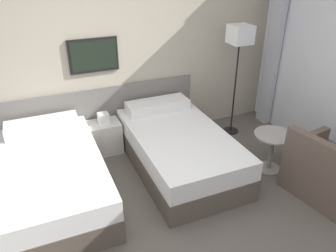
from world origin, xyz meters
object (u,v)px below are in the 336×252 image
floor_lamp (240,41)px  side_table (272,145)px  nightstand (105,136)px  bed_near_door (53,177)px  bed_near_window (178,148)px  armchair (330,173)px

floor_lamp → side_table: 1.49m
nightstand → floor_lamp: size_ratio=0.36×
bed_near_door → bed_near_window: (1.55, 0.00, 0.00)m
nightstand → side_table: (1.83, -1.26, 0.13)m
bed_near_door → side_table: bearing=-11.3°
bed_near_door → bed_near_window: bearing=0.0°
bed_near_door → floor_lamp: bearing=11.1°
bed_near_window → nightstand: (-0.77, 0.74, -0.03)m
floor_lamp → armchair: (0.20, -1.70, -1.14)m
nightstand → floor_lamp: 2.27m
side_table → armchair: 0.72m
bed_near_window → nightstand: bed_near_window is taller
side_table → armchair: armchair is taller
bed_near_window → nightstand: bearing=136.4°
bed_near_window → side_table: size_ratio=3.75×
bed_near_window → floor_lamp: bearing=24.7°
bed_near_door → armchair: armchair is taller
bed_near_window → armchair: (1.36, -1.17, 0.00)m
bed_near_window → nightstand: 1.07m
bed_near_door → armchair: (2.90, -1.17, 0.00)m
bed_near_window → armchair: bearing=-40.7°
bed_near_window → side_table: 1.18m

